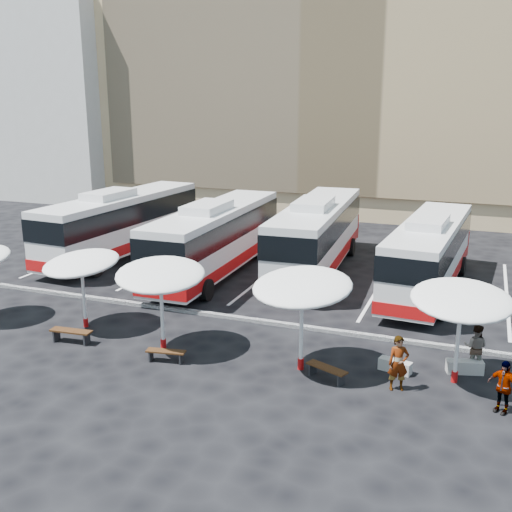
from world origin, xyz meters
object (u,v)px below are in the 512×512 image
(sunshade_3, at_px, (302,287))
(passenger_2, at_px, (503,387))
(bus_3, at_px, (429,252))
(conc_bench_0, at_px, (395,366))
(bus_0, at_px, (122,222))
(sunshade_1, at_px, (81,263))
(wood_bench_3, at_px, (327,370))
(passenger_1, at_px, (476,347))
(bus_1, at_px, (216,237))
(conc_bench_1, at_px, (465,367))
(passenger_0, at_px, (398,363))
(bus_2, at_px, (317,233))
(wood_bench_1, at_px, (71,333))
(sunshade_2, at_px, (160,275))
(sunshade_4, at_px, (462,300))
(wood_bench_2, at_px, (166,353))

(sunshade_3, bearing_deg, passenger_2, -5.91)
(bus_3, relative_size, conc_bench_0, 10.76)
(bus_0, distance_m, sunshade_1, 11.64)
(wood_bench_3, relative_size, passenger_1, 0.92)
(bus_3, bearing_deg, bus_1, -169.93)
(conc_bench_1, distance_m, passenger_0, 2.96)
(bus_2, height_order, conc_bench_0, bus_2)
(conc_bench_1, bearing_deg, sunshade_3, -162.15)
(bus_3, xyz_separation_m, wood_bench_1, (-12.27, -11.72, -1.56))
(conc_bench_0, bearing_deg, bus_1, 141.17)
(bus_1, xyz_separation_m, bus_2, (4.84, 2.57, 0.03))
(bus_2, bearing_deg, passenger_1, -53.25)
(bus_1, xyz_separation_m, conc_bench_1, (13.03, -7.92, -1.84))
(bus_1, relative_size, bus_3, 1.05)
(bus_0, bearing_deg, wood_bench_3, -33.23)
(sunshade_2, distance_m, passenger_2, 12.11)
(sunshade_4, relative_size, wood_bench_3, 2.52)
(bus_3, bearing_deg, wood_bench_1, -132.29)
(bus_0, relative_size, wood_bench_3, 8.49)
(passenger_1, bearing_deg, bus_2, -42.24)
(wood_bench_1, relative_size, wood_bench_2, 1.16)
(sunshade_2, bearing_deg, sunshade_1, 168.53)
(wood_bench_3, distance_m, passenger_1, 5.34)
(sunshade_2, relative_size, conc_bench_1, 3.52)
(wood_bench_2, xyz_separation_m, passenger_0, (8.09, 0.84, 0.59))
(sunshade_2, xyz_separation_m, passenger_0, (8.76, -0.15, -2.01))
(sunshade_4, bearing_deg, sunshade_2, -174.21)
(bus_1, xyz_separation_m, wood_bench_2, (2.93, -10.81, -1.73))
(bus_3, relative_size, sunshade_1, 3.10)
(wood_bench_2, xyz_separation_m, conc_bench_0, (7.84, 2.14, -0.12))
(conc_bench_1, bearing_deg, bus_3, 103.28)
(wood_bench_1, bearing_deg, passenger_1, 11.75)
(wood_bench_1, distance_m, passenger_0, 12.42)
(bus_3, bearing_deg, passenger_0, -85.32)
(passenger_0, bearing_deg, conc_bench_0, 79.00)
(bus_3, xyz_separation_m, passenger_2, (3.28, -11.48, -1.11))
(passenger_0, bearing_deg, sunshade_1, 153.64)
(wood_bench_1, bearing_deg, sunshade_2, 11.61)
(sunshade_3, bearing_deg, bus_0, 142.34)
(conc_bench_0, xyz_separation_m, passenger_2, (3.40, -1.66, 0.63))
(sunshade_4, bearing_deg, bus_1, 145.50)
(sunshade_4, distance_m, wood_bench_3, 4.97)
(passenger_1, bearing_deg, passenger_0, 54.51)
(conc_bench_0, distance_m, passenger_2, 3.84)
(bus_2, height_order, conc_bench_1, bus_2)
(sunshade_2, distance_m, wood_bench_3, 6.94)
(conc_bench_0, height_order, conc_bench_1, conc_bench_1)
(wood_bench_2, xyz_separation_m, passenger_2, (11.24, 0.48, 0.50))
(sunshade_2, bearing_deg, bus_2, 78.22)
(bus_3, distance_m, passenger_0, 11.17)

